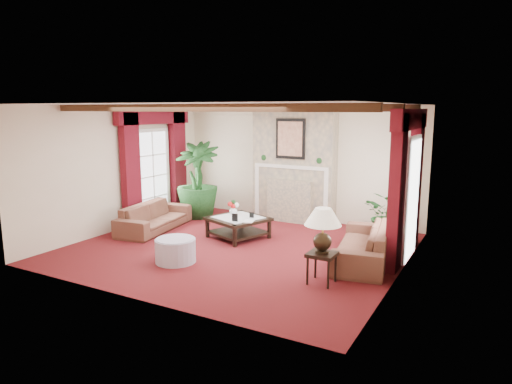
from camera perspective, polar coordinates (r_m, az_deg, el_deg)
The scene contains 23 objects.
floor at distance 8.81m, azimuth -2.19°, elevation -6.97°, with size 6.00×6.00×0.00m, color #470C0C.
ceiling at distance 8.41m, azimuth -2.32°, elevation 10.87°, with size 6.00×6.00×0.00m, color white.
back_wall at distance 10.93m, azimuth 5.20°, elevation 3.63°, with size 6.00×0.02×2.70m, color beige.
left_wall at distance 10.36m, azimuth -16.64°, elevation 2.87°, with size 0.02×5.50×2.70m, color beige.
right_wall at distance 7.44m, azimuth 17.97°, elevation -0.01°, with size 0.02×5.50×2.70m, color beige.
ceiling_beams at distance 8.41m, azimuth -2.32°, elevation 10.46°, with size 6.00×3.00×0.12m, color #321D10, non-canonical shape.
fireplace at distance 10.68m, azimuth 4.88°, elevation 10.73°, with size 2.00×0.52×2.70m, color tan, non-canonical shape.
french_door_left at distance 11.00m, azimuth -13.02°, elevation 7.53°, with size 0.10×1.10×2.16m, color white, non-canonical shape.
french_door_right at distance 8.33m, azimuth 19.39°, elevation 6.38°, with size 0.10×1.10×2.16m, color white, non-canonical shape.
curtains_left at distance 10.92m, azimuth -12.67°, elevation 9.73°, with size 0.20×2.40×2.55m, color #4C0A16, non-canonical shape.
curtains_right at distance 8.34m, azimuth 18.81°, elevation 9.31°, with size 0.20×2.40×2.55m, color #4C0A16, non-canonical shape.
sofa_left at distance 10.23m, azimuth -12.59°, elevation -2.51°, with size 0.87×2.06×0.78m, color #380F16.
sofa_right at distance 8.18m, azimuth 13.27°, elevation -5.56°, with size 0.97×2.22×0.84m, color #380F16.
potted_palm at distance 11.23m, azimuth -7.28°, elevation -0.54°, with size 1.54×2.07×1.03m, color black.
small_plant at distance 9.63m, azimuth 16.13°, elevation -3.49°, with size 1.26×1.29×0.77m, color black.
coffee_table at distance 9.43m, azimuth -2.24°, elevation -4.47°, with size 1.04×1.04×0.43m, color black, non-canonical shape.
side_table at distance 7.10m, azimuth 8.21°, elevation -9.37°, with size 0.41×0.41×0.48m, color black, non-canonical shape.
ottoman at distance 8.08m, azimuth -10.03°, elevation -7.22°, with size 0.70×0.70×0.41m, color #948DA0.
table_lamp at distance 6.92m, azimuth 8.34°, elevation -4.71°, with size 0.56×0.56×0.71m, color black, non-canonical shape.
flower_vase at distance 9.66m, azimuth -2.86°, elevation -2.28°, with size 0.21×0.21×0.17m, color silver.
book at distance 9.00m, azimuth -1.53°, elevation -2.89°, with size 0.20×0.07×0.27m, color black.
photo_frame_a at distance 9.02m, azimuth -2.66°, elevation -3.23°, with size 0.12×0.02×0.16m, color black, non-canonical shape.
photo_frame_b at distance 9.31m, azimuth -0.54°, elevation -2.91°, with size 0.09×0.02×0.12m, color black, non-canonical shape.
Camera 1 is at (4.34, -7.21, 2.63)m, focal length 32.00 mm.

